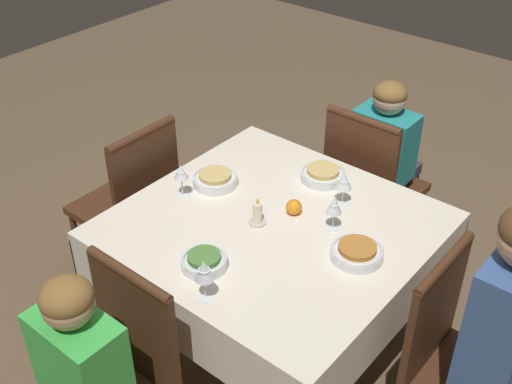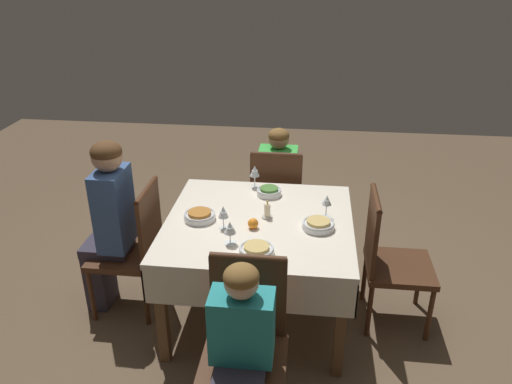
# 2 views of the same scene
# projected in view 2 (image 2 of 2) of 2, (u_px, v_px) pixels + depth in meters

# --- Properties ---
(ground_plane) EXTENTS (8.00, 8.00, 0.00)m
(ground_plane) POSITION_uv_depth(u_px,v_px,m) (259.00, 312.00, 3.44)
(ground_plane) COLOR brown
(dining_table) EXTENTS (1.17, 1.13, 0.73)m
(dining_table) POSITION_uv_depth(u_px,v_px,m) (259.00, 232.00, 3.16)
(dining_table) COLOR silver
(dining_table) RESTS_ON ground_plane
(chair_east) EXTENTS (0.43, 0.42, 0.92)m
(chair_east) POSITION_uv_depth(u_px,v_px,m) (135.00, 245.00, 3.30)
(chair_east) COLOR #472816
(chair_east) RESTS_ON ground_plane
(chair_north) EXTENTS (0.42, 0.43, 0.92)m
(chair_north) POSITION_uv_depth(u_px,v_px,m) (245.00, 339.00, 2.50)
(chair_north) COLOR #472816
(chair_north) RESTS_ON ground_plane
(chair_south) EXTENTS (0.42, 0.43, 0.92)m
(chair_south) POSITION_uv_depth(u_px,v_px,m) (277.00, 197.00, 3.95)
(chair_south) COLOR #472816
(chair_south) RESTS_ON ground_plane
(chair_west) EXTENTS (0.43, 0.42, 0.92)m
(chair_west) POSITION_uv_depth(u_px,v_px,m) (389.00, 256.00, 3.18)
(chair_west) COLOR #472816
(chair_west) RESTS_ON ground_plane
(person_adult_denim) EXTENTS (0.34, 0.30, 1.22)m
(person_adult_denim) POSITION_uv_depth(u_px,v_px,m) (109.00, 218.00, 3.24)
(person_adult_denim) COLOR #383342
(person_adult_denim) RESTS_ON ground_plane
(person_child_teal) EXTENTS (0.30, 0.33, 1.01)m
(person_child_teal) POSITION_uv_depth(u_px,v_px,m) (241.00, 355.00, 2.32)
(person_child_teal) COLOR #383342
(person_child_teal) RESTS_ON ground_plane
(person_child_green) EXTENTS (0.30, 0.33, 1.03)m
(person_child_green) POSITION_uv_depth(u_px,v_px,m) (278.00, 181.00, 4.07)
(person_child_green) COLOR #282833
(person_child_green) RESTS_ON ground_plane
(bowl_east) EXTENTS (0.20, 0.20, 0.06)m
(bowl_east) POSITION_uv_depth(u_px,v_px,m) (200.00, 215.00, 3.13)
(bowl_east) COLOR silver
(bowl_east) RESTS_ON dining_table
(wine_glass_east) EXTENTS (0.06, 0.06, 0.15)m
(wine_glass_east) POSITION_uv_depth(u_px,v_px,m) (223.00, 213.00, 2.99)
(wine_glass_east) COLOR white
(wine_glass_east) RESTS_ON dining_table
(bowl_north) EXTENTS (0.20, 0.20, 0.06)m
(bowl_north) POSITION_uv_depth(u_px,v_px,m) (257.00, 250.00, 2.76)
(bowl_north) COLOR silver
(bowl_north) RESTS_ON dining_table
(wine_glass_north) EXTENTS (0.07, 0.07, 0.14)m
(wine_glass_north) POSITION_uv_depth(u_px,v_px,m) (230.00, 228.00, 2.83)
(wine_glass_north) COLOR white
(wine_glass_north) RESTS_ON dining_table
(bowl_south) EXTENTS (0.17, 0.17, 0.06)m
(bowl_south) POSITION_uv_depth(u_px,v_px,m) (269.00, 191.00, 3.44)
(bowl_south) COLOR silver
(bowl_south) RESTS_ON dining_table
(wine_glass_south) EXTENTS (0.07, 0.07, 0.17)m
(wine_glass_south) POSITION_uv_depth(u_px,v_px,m) (255.00, 172.00, 3.52)
(wine_glass_south) COLOR white
(wine_glass_south) RESTS_ON dining_table
(bowl_west) EXTENTS (0.20, 0.20, 0.06)m
(bowl_west) POSITION_uv_depth(u_px,v_px,m) (318.00, 224.00, 3.02)
(bowl_west) COLOR silver
(bowl_west) RESTS_ON dining_table
(wine_glass_west) EXTENTS (0.06, 0.06, 0.15)m
(wine_glass_west) POSITION_uv_depth(u_px,v_px,m) (327.00, 201.00, 3.12)
(wine_glass_west) COLOR white
(wine_glass_west) RESTS_ON dining_table
(candle_centerpiece) EXTENTS (0.07, 0.07, 0.12)m
(candle_centerpiece) POSITION_uv_depth(u_px,v_px,m) (267.00, 212.00, 3.14)
(candle_centerpiece) COLOR beige
(candle_centerpiece) RESTS_ON dining_table
(orange_fruit) EXTENTS (0.07, 0.07, 0.07)m
(orange_fruit) POSITION_uv_depth(u_px,v_px,m) (253.00, 223.00, 3.02)
(orange_fruit) COLOR orange
(orange_fruit) RESTS_ON dining_table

